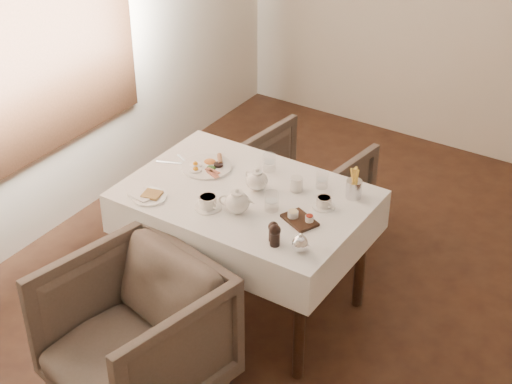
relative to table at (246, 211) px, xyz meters
The scene contains 20 objects.
table is the anchor object (origin of this frame).
armchair_near 0.89m from the table, 96.92° to the right, with size 0.76×0.78×0.71m, color brown.
armchair_far 0.87m from the table, 97.50° to the left, with size 0.69×0.71×0.65m, color brown.
breakfast_plate 0.37m from the table, 161.94° to the left, with size 0.28×0.28×0.04m.
side_plate 0.53m from the table, 142.40° to the right, with size 0.19×0.19×0.02m.
teapot_centre 0.19m from the table, 62.90° to the left, with size 0.16×0.12×0.13m, color white, non-canonical shape.
teapot_front 0.27m from the table, 70.09° to the right, with size 0.18×0.14×0.14m, color white, non-canonical shape.
creamer 0.31m from the table, 38.43° to the left, with size 0.06×0.06×0.08m, color white.
teacup_near 0.28m from the table, 110.34° to the right, with size 0.14×0.14×0.07m.
teacup_far 0.45m from the table, 14.28° to the left, with size 0.12×0.12×0.06m.
glass_left 0.32m from the table, 94.85° to the left, with size 0.07×0.07×0.10m, color silver.
glass_mid 0.27m from the table, 17.32° to the right, with size 0.07×0.07×0.10m, color silver.
glass_right 0.44m from the table, 41.27° to the left, with size 0.06×0.06×0.09m, color silver.
condiment_board 0.40m from the table, 11.53° to the right, with size 0.21×0.18×0.05m.
pepper_mill_left 0.48m from the table, 39.47° to the right, with size 0.05×0.05×0.11m, color black, non-canonical shape.
pepper_mill_right 0.52m from the table, 40.09° to the right, with size 0.06×0.06×0.12m, color black, non-canonical shape.
silver_pot 0.61m from the table, 30.42° to the right, with size 0.10×0.08×0.11m, color white, non-canonical shape.
fries_cup 0.60m from the table, 28.80° to the left, with size 0.08×0.08×0.18m.
cutlery_fork 0.49m from the table, 169.39° to the left, with size 0.02×0.19×0.00m, color silver.
cutlery_knife 0.54m from the table, behind, with size 0.02×0.20×0.00m, color silver.
Camera 1 is at (1.20, -2.86, 2.97)m, focal length 55.00 mm.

